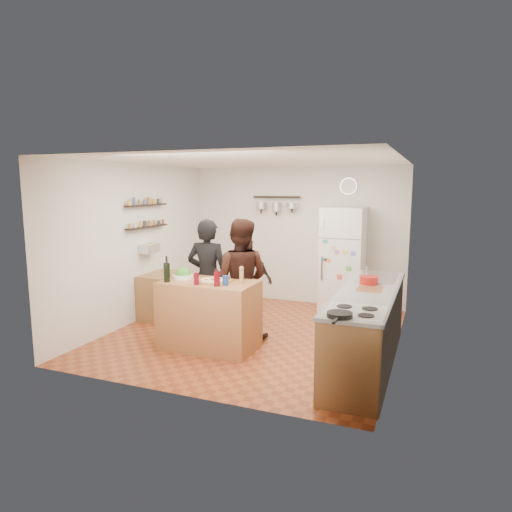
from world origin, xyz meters
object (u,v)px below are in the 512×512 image
at_px(skillet, 340,315).
at_px(red_bowl, 369,280).
at_px(counter_run, 367,329).
at_px(side_table, 163,295).
at_px(salad_bowl, 183,276).
at_px(fridge, 343,260).
at_px(person_center, 240,279).
at_px(person_back, 245,279).
at_px(prep_island, 209,315).
at_px(wine_bottle, 167,272).
at_px(salt_canister, 225,280).
at_px(person_left, 208,278).
at_px(pepper_mill, 242,277).
at_px(wall_clock, 349,186).

distance_m(skillet, red_bowl, 1.62).
bearing_deg(counter_run, side_table, 166.29).
bearing_deg(salad_bowl, fridge, 54.90).
height_order(person_center, person_back, person_center).
relative_size(prep_island, skillet, 5.08).
bearing_deg(counter_run, wine_bottle, -170.99).
bearing_deg(red_bowl, salt_canister, -157.34).
xyz_separation_m(wine_bottle, person_left, (0.23, 0.71, -0.19)).
bearing_deg(side_table, red_bowl, -7.34).
height_order(skillet, side_table, skillet).
relative_size(pepper_mill, side_table, 0.23).
distance_m(red_bowl, wall_clock, 2.62).
bearing_deg(wall_clock, red_bowl, -72.55).
height_order(prep_island, person_left, person_left).
xyz_separation_m(person_center, side_table, (-1.62, 0.49, -0.49)).
height_order(skillet, wall_clock, wall_clock).
bearing_deg(wall_clock, counter_run, -74.08).
bearing_deg(person_center, side_table, -22.67).
bearing_deg(counter_run, salt_canister, -170.13).
height_order(counter_run, wall_clock, wall_clock).
relative_size(wine_bottle, person_left, 0.15).
relative_size(person_center, wall_clock, 5.70).
distance_m(prep_island, side_table, 1.74).
bearing_deg(wine_bottle, pepper_mill, 15.87).
bearing_deg(pepper_mill, fridge, 70.95).
bearing_deg(person_center, pepper_mill, 110.12).
height_order(person_left, person_back, person_left).
height_order(wine_bottle, salt_canister, wine_bottle).
relative_size(wine_bottle, fridge, 0.14).
bearing_deg(side_table, wall_clock, 33.65).
height_order(wine_bottle, person_back, person_back).
bearing_deg(prep_island, pepper_mill, 6.34).
bearing_deg(skillet, wine_bottle, 161.63).
height_order(prep_island, skillet, skillet).
xyz_separation_m(wine_bottle, skillet, (2.44, -0.81, -0.09)).
bearing_deg(side_table, skillet, -31.57).
relative_size(salad_bowl, person_left, 0.16).
bearing_deg(salad_bowl, side_table, 135.22).
distance_m(person_center, red_bowl, 1.78).
bearing_deg(wine_bottle, salad_bowl, 73.50).
xyz_separation_m(prep_island, salad_bowl, (-0.42, 0.05, 0.48)).
height_order(pepper_mill, fridge, fridge).
bearing_deg(salad_bowl, person_left, 71.32).
bearing_deg(skillet, pepper_mill, 144.06).
relative_size(counter_run, skillet, 10.69).
relative_size(red_bowl, wall_clock, 0.78).
relative_size(salt_canister, person_center, 0.07).
distance_m(prep_island, person_center, 0.70).
distance_m(salt_canister, person_center, 0.67).
xyz_separation_m(pepper_mill, person_back, (-0.37, 0.98, -0.25)).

